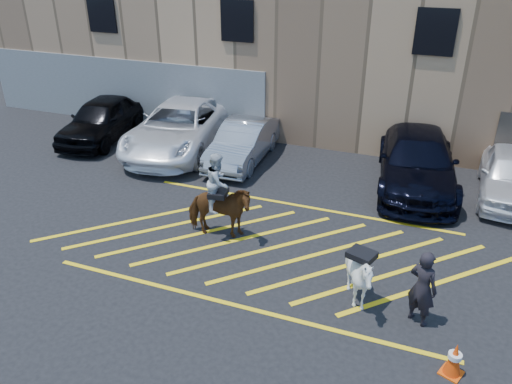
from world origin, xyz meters
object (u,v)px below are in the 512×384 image
(car_black_suv, at_px, (102,119))
(traffic_cone, at_px, (454,359))
(mounted_bay, at_px, (219,204))
(car_white_suv, at_px, (512,175))
(car_blue_suv, at_px, (417,160))
(car_silver_sedan, at_px, (243,142))
(saddled_white, at_px, (359,276))
(car_white_pickup, at_px, (180,127))
(handler, at_px, (422,288))

(car_black_suv, relative_size, traffic_cone, 6.68)
(mounted_bay, bearing_deg, car_white_suv, 35.48)
(car_blue_suv, bearing_deg, mounted_bay, -138.85)
(traffic_cone, bearing_deg, car_white_suv, 80.18)
(car_silver_sedan, xyz_separation_m, saddled_white, (5.42, -6.56, 0.01))
(car_black_suv, distance_m, car_white_pickup, 3.47)
(car_blue_suv, xyz_separation_m, traffic_cone, (1.41, -8.18, -0.49))
(saddled_white, bearing_deg, car_black_suv, 150.03)
(car_white_suv, height_order, traffic_cone, car_white_suv)
(car_blue_suv, distance_m, traffic_cone, 8.31)
(handler, bearing_deg, mounted_bay, 11.60)
(car_black_suv, height_order, traffic_cone, car_black_suv)
(car_white_pickup, xyz_separation_m, saddled_white, (8.14, -6.82, -0.15))
(car_blue_suv, bearing_deg, car_white_pickup, 172.37)
(car_black_suv, bearing_deg, car_white_pickup, -5.68)
(car_white_suv, distance_m, handler, 7.32)
(car_silver_sedan, relative_size, saddled_white, 2.71)
(car_white_suv, height_order, handler, handler)
(handler, xyz_separation_m, mounted_bay, (-5.36, 1.63, 0.11))
(car_black_suv, bearing_deg, car_silver_sedan, -9.10)
(handler, relative_size, mounted_bay, 0.72)
(car_black_suv, xyz_separation_m, car_white_suv, (15.09, 0.16, -0.07))
(car_black_suv, xyz_separation_m, car_white_pickup, (3.47, 0.13, 0.05))
(car_silver_sedan, bearing_deg, car_white_pickup, 172.33)
(car_silver_sedan, height_order, car_blue_suv, car_blue_suv)
(car_white_pickup, bearing_deg, saddled_white, -47.54)
(car_white_pickup, distance_m, saddled_white, 10.62)
(car_blue_suv, distance_m, handler, 6.93)
(car_blue_suv, xyz_separation_m, handler, (0.68, -6.90, 0.02))
(car_white_suv, bearing_deg, car_silver_sedan, -175.94)
(car_white_suv, relative_size, mounted_bay, 1.84)
(car_white_pickup, distance_m, mounted_bay, 6.72)
(handler, distance_m, saddled_white, 1.33)
(car_silver_sedan, xyz_separation_m, car_white_suv, (8.90, 0.30, 0.04))
(car_black_suv, relative_size, mounted_bay, 2.00)
(car_white_pickup, relative_size, car_silver_sedan, 1.44)
(car_black_suv, height_order, handler, handler)
(car_white_pickup, height_order, mounted_bay, mounted_bay)
(car_white_suv, height_order, mounted_bay, mounted_bay)
(handler, height_order, mounted_bay, mounted_bay)
(car_silver_sedan, height_order, traffic_cone, car_silver_sedan)
(car_blue_suv, height_order, car_white_suv, car_blue_suv)
(car_black_suv, relative_size, car_white_pickup, 0.77)
(car_white_pickup, xyz_separation_m, car_white_suv, (11.62, 0.03, -0.12))
(car_black_suv, xyz_separation_m, car_blue_suv, (12.25, 0.07, 0.02))
(car_black_suv, xyz_separation_m, handler, (12.92, -6.83, 0.04))
(handler, bearing_deg, saddled_white, 22.57)
(car_white_pickup, relative_size, car_white_suv, 1.41)
(car_black_suv, relative_size, car_silver_sedan, 1.11)
(mounted_bay, relative_size, saddled_white, 1.50)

